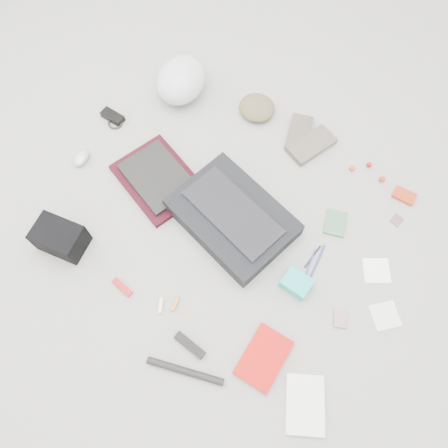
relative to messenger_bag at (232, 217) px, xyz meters
The scene contains 33 objects.
ground_plane 0.07m from the messenger_bag, 106.62° to the right, with size 4.00×4.00×0.00m, color gray.
messenger_bag is the anchor object (origin of this frame).
bag_flap 0.05m from the messenger_bag, 90.00° to the left, with size 0.43×0.19×0.01m, color black.
laptop_sleeve 0.39m from the messenger_bag, behind, with size 0.38×0.28×0.03m, color black.
laptop 0.39m from the messenger_bag, behind, with size 0.31×0.23×0.02m, color black.
bike_helmet 0.75m from the messenger_bag, 137.28° to the left, with size 0.23×0.29×0.17m, color silver.
beanie 0.60m from the messenger_bag, 106.48° to the left, with size 0.18×0.17×0.06m, color brown.
mitten_left 0.55m from the messenger_bag, 82.93° to the left, with size 0.10×0.20×0.03m, color brown.
mitten_right 0.53m from the messenger_bag, 74.03° to the left, with size 0.11×0.22×0.03m, color #575048.
power_brick 0.79m from the messenger_bag, 164.64° to the left, with size 0.11×0.05×0.03m, color black.
cable_coil 0.76m from the messenger_bag, 165.62° to the left, with size 0.07×0.07×0.01m, color black.
mouse 0.76m from the messenger_bag, behind, with size 0.06×0.10×0.04m, color #9D9AB1.
camera_bag 0.72m from the messenger_bag, 143.36° to the right, with size 0.19×0.14×0.13m, color black.
multitool 0.54m from the messenger_bag, 118.17° to the right, with size 0.10×0.03×0.01m, color maroon.
toiletry_tube_white 0.47m from the messenger_bag, 99.31° to the right, with size 0.02×0.02×0.06m, color silver.
toiletry_tube_orange 0.43m from the messenger_bag, 93.90° to the right, with size 0.02×0.02×0.06m, color #C67726.
u_lock 0.55m from the messenger_bag, 79.26° to the right, with size 0.13×0.03×0.03m, color black.
bike_pump 0.65m from the messenger_bag, 77.93° to the right, with size 0.03×0.03×0.30m, color black.
book_red 0.58m from the messenger_bag, 50.42° to the right, with size 0.15×0.22×0.02m, color red.
book_white 0.78m from the messenger_bag, 42.38° to the right, with size 0.14×0.21×0.02m, color white.
notepad 0.45m from the messenger_bag, 26.69° to the left, with size 0.09×0.12×0.01m, color #3C6A49.
pen_blue 0.38m from the messenger_bag, ahead, with size 0.01×0.01×0.13m, color #2B3CA2.
pen_black 0.37m from the messenger_bag, ahead, with size 0.01×0.01×0.12m, color black.
pen_navy 0.40m from the messenger_bag, ahead, with size 0.01×0.01×0.15m, color navy.
accordion_wallet 0.38m from the messenger_bag, 20.10° to the right, with size 0.11×0.09×0.06m, color #17BCB9.
card_deck 0.60m from the messenger_bag, 17.02° to the right, with size 0.05×0.07×0.01m, color #A17691.
napkin_top 0.63m from the messenger_bag, ahead, with size 0.11×0.11×0.01m, color white.
napkin_bottom 0.73m from the messenger_bag, ahead, with size 0.10×0.10×0.01m, color silver.
lollipop_a 0.61m from the messenger_bag, 53.56° to the left, with size 0.03×0.03×0.03m, color #C43E1F.
lollipop_b 0.69m from the messenger_bag, 52.15° to the left, with size 0.02×0.02×0.02m, color #9F1308.
lollipop_c 0.70m from the messenger_bag, 44.90° to the left, with size 0.03×0.03×0.03m, color #A92D13.
altoids_tin 0.77m from the messenger_bag, 37.15° to the left, with size 0.10×0.06×0.02m, color #AD341B.
stamp_sheet 0.71m from the messenger_bag, 28.53° to the left, with size 0.04×0.05×0.00m, color #734959.
Camera 1 is at (0.35, -0.66, 1.72)m, focal length 35.00 mm.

